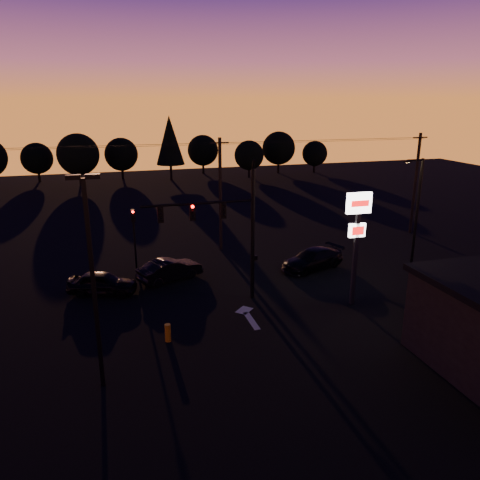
% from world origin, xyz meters
% --- Properties ---
extents(ground, '(120.00, 120.00, 0.00)m').
position_xyz_m(ground, '(0.00, 0.00, 0.00)').
color(ground, black).
rests_on(ground, ground).
extents(lane_arrow, '(1.20, 3.10, 0.01)m').
position_xyz_m(lane_arrow, '(0.50, 1.67, 0.01)').
color(lane_arrow, beige).
rests_on(lane_arrow, ground).
extents(traffic_signal_mast, '(6.79, 0.52, 8.58)m').
position_xyz_m(traffic_signal_mast, '(-0.10, 3.99, 4.94)').
color(traffic_signal_mast, black).
rests_on(traffic_signal_mast, ground).
extents(secondary_signal, '(0.30, 0.31, 4.35)m').
position_xyz_m(secondary_signal, '(-5.00, 11.49, 2.86)').
color(secondary_signal, black).
rests_on(secondary_signal, ground).
extents(parking_lot_light, '(1.25, 0.30, 9.14)m').
position_xyz_m(parking_lot_light, '(-7.50, -3.00, 5.27)').
color(parking_lot_light, black).
rests_on(parking_lot_light, ground).
extents(pylon_sign, '(1.50, 0.28, 6.80)m').
position_xyz_m(pylon_sign, '(7.00, 1.50, 4.91)').
color(pylon_sign, black).
rests_on(pylon_sign, ground).
extents(streetlight, '(1.55, 0.35, 8.00)m').
position_xyz_m(streetlight, '(13.91, 5.50, 4.42)').
color(streetlight, black).
rests_on(streetlight, ground).
extents(utility_pole_1, '(1.40, 0.26, 9.00)m').
position_xyz_m(utility_pole_1, '(2.00, 14.00, 4.59)').
color(utility_pole_1, black).
rests_on(utility_pole_1, ground).
extents(utility_pole_2, '(1.40, 0.26, 9.00)m').
position_xyz_m(utility_pole_2, '(20.00, 14.00, 4.59)').
color(utility_pole_2, black).
rests_on(utility_pole_2, ground).
extents(power_wires, '(36.00, 1.22, 0.07)m').
position_xyz_m(power_wires, '(2.00, 14.00, 8.57)').
color(power_wires, black).
rests_on(power_wires, ground).
extents(bollard, '(0.31, 0.31, 0.93)m').
position_xyz_m(bollard, '(-4.27, 0.04, 0.47)').
color(bollard, '#B96B0A').
rests_on(bollard, ground).
extents(tree_1, '(4.54, 4.54, 5.71)m').
position_xyz_m(tree_1, '(-16.00, 53.00, 3.43)').
color(tree_1, black).
rests_on(tree_1, ground).
extents(tree_2, '(5.77, 5.78, 7.26)m').
position_xyz_m(tree_2, '(-10.00, 48.00, 4.37)').
color(tree_2, black).
rests_on(tree_2, ground).
extents(tree_3, '(4.95, 4.95, 6.22)m').
position_xyz_m(tree_3, '(-4.00, 52.00, 3.75)').
color(tree_3, black).
rests_on(tree_3, ground).
extents(tree_4, '(4.18, 4.18, 9.50)m').
position_xyz_m(tree_4, '(3.00, 49.00, 5.93)').
color(tree_4, black).
rests_on(tree_4, ground).
extents(tree_5, '(4.95, 4.95, 6.22)m').
position_xyz_m(tree_5, '(9.00, 54.00, 3.75)').
color(tree_5, black).
rests_on(tree_5, ground).
extents(tree_6, '(4.54, 4.54, 5.71)m').
position_xyz_m(tree_6, '(15.00, 48.00, 3.43)').
color(tree_6, black).
rests_on(tree_6, ground).
extents(tree_7, '(5.36, 5.36, 6.74)m').
position_xyz_m(tree_7, '(21.00, 51.00, 4.06)').
color(tree_7, black).
rests_on(tree_7, ground).
extents(tree_8, '(4.12, 4.12, 5.19)m').
position_xyz_m(tree_8, '(27.00, 50.00, 3.12)').
color(tree_8, black).
rests_on(tree_8, ground).
extents(car_left, '(4.60, 3.02, 1.46)m').
position_xyz_m(car_left, '(-7.39, 7.23, 0.73)').
color(car_left, black).
rests_on(car_left, ground).
extents(car_mid, '(4.70, 3.19, 1.47)m').
position_xyz_m(car_mid, '(-2.95, 8.44, 0.73)').
color(car_mid, black).
rests_on(car_mid, ground).
extents(car_right, '(5.37, 3.60, 1.45)m').
position_xyz_m(car_right, '(7.27, 7.74, 0.72)').
color(car_right, black).
rests_on(car_right, ground).
extents(suv_parked, '(3.01, 5.47, 1.45)m').
position_xyz_m(suv_parked, '(11.67, -1.84, 0.73)').
color(suv_parked, black).
rests_on(suv_parked, ground).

